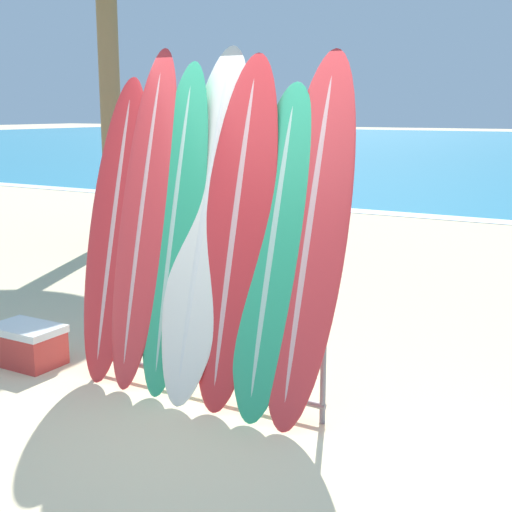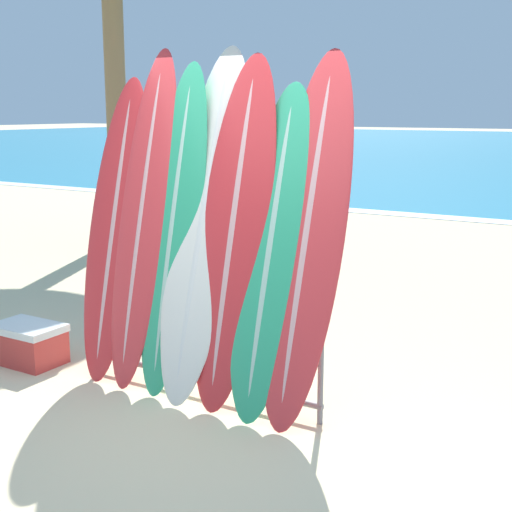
{
  "view_description": "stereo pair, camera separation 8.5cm",
  "coord_description": "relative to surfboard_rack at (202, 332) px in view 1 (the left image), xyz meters",
  "views": [
    {
      "loc": [
        2.56,
        -3.68,
        2.11
      ],
      "look_at": [
        -0.34,
        1.28,
        0.92
      ],
      "focal_mm": 50.0,
      "sensor_mm": 36.0,
      "label": 1
    },
    {
      "loc": [
        2.64,
        -3.64,
        2.11
      ],
      "look_at": [
        -0.34,
        1.28,
        0.92
      ],
      "focal_mm": 50.0,
      "sensor_mm": 36.0,
      "label": 2
    }
  ],
  "objects": [
    {
      "name": "surfboard_slot_1",
      "position": [
        -0.56,
        0.06,
        0.8
      ],
      "size": [
        0.48,
        0.72,
        2.58
      ],
      "color": "red",
      "rests_on": "ground_plane"
    },
    {
      "name": "cooler_box",
      "position": [
        -1.65,
        -0.2,
        -0.32
      ],
      "size": [
        0.6,
        0.4,
        0.34
      ],
      "color": "red",
      "rests_on": "ground_plane"
    },
    {
      "name": "ground_plane",
      "position": [
        0.34,
        -0.48,
        -0.49
      ],
      "size": [
        160.0,
        160.0,
        0.0
      ],
      "primitive_type": "plane",
      "color": "beige"
    },
    {
      "name": "surfboard_slot_5",
      "position": [
        0.58,
        0.04,
        0.67
      ],
      "size": [
        0.54,
        0.74,
        2.31
      ],
      "color": "#289E70",
      "rests_on": "ground_plane"
    },
    {
      "name": "person_mid_beach",
      "position": [
        -2.45,
        5.9,
        0.34
      ],
      "size": [
        0.25,
        0.2,
        1.52
      ],
      "rotation": [
        0.0,
        0.0,
        2.93
      ],
      "color": "tan",
      "rests_on": "ground_plane"
    },
    {
      "name": "surfboard_slot_3",
      "position": [
        -0.01,
        0.09,
        0.81
      ],
      "size": [
        0.59,
        0.88,
        2.59
      ],
      "color": "silver",
      "rests_on": "ground_plane"
    },
    {
      "name": "surfboard_slot_0",
      "position": [
        -0.84,
        0.04,
        0.7
      ],
      "size": [
        0.52,
        0.64,
        2.37
      ],
      "color": "red",
      "rests_on": "ground_plane"
    },
    {
      "name": "surfboard_slot_4",
      "position": [
        0.27,
        0.06,
        0.77
      ],
      "size": [
        0.57,
        0.72,
        2.52
      ],
      "color": "red",
      "rests_on": "ground_plane"
    },
    {
      "name": "surfboard_slot_6",
      "position": [
        0.84,
        0.08,
        0.78
      ],
      "size": [
        0.55,
        0.81,
        2.53
      ],
      "color": "red",
      "rests_on": "ground_plane"
    },
    {
      "name": "surfboard_slot_2",
      "position": [
        -0.27,
        0.06,
        0.75
      ],
      "size": [
        0.48,
        0.66,
        2.47
      ],
      "color": "#289E70",
      "rests_on": "ground_plane"
    },
    {
      "name": "surfboard_rack",
      "position": [
        0.0,
        0.0,
        0.0
      ],
      "size": [
        2.03,
        0.04,
        0.9
      ],
      "color": "slate",
      "rests_on": "ground_plane"
    }
  ]
}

